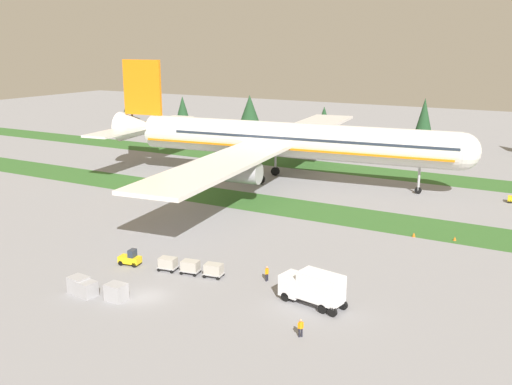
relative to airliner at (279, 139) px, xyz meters
The scene contains 17 objects.
ground_plane 55.77m from the airliner, 76.99° to the right, with size 400.00×400.00×0.00m, color gray.
grass_strip_near 21.67m from the airliner, 51.89° to the right, with size 320.00×10.14×0.01m, color #336028.
grass_strip_far 22.11m from the airliner, 52.92° to the left, with size 320.00×10.14×0.01m, color #336028.
airliner is the anchor object (origin of this frame).
baggage_tug 48.53m from the airliner, 84.19° to the right, with size 2.78×1.71×1.97m.
cargo_dolly_lead 48.45m from the airliner, 78.19° to the right, with size 2.42×1.84×1.55m.
cargo_dolly_second 48.65m from the airliner, 74.74° to the right, with size 2.42×1.84×1.55m.
cargo_dolly_third 49.02m from the airliner, 71.33° to the right, with size 2.42×1.84×1.55m.
catering_truck 55.26m from the airliner, 59.05° to the right, with size 7.24×3.40×3.58m.
ground_crew_marshaller 61.93m from the airliner, 60.81° to the right, with size 0.44×0.41×1.74m.
ground_crew_loader 49.39m from the airliner, 64.16° to the right, with size 0.36×0.55×1.74m.
uld_container_0 57.25m from the airliner, 84.46° to the right, with size 2.00×1.60×1.79m, color #A3A3A8.
uld_container_1 57.60m from the airliner, 83.18° to the right, with size 2.00×1.60×1.62m, color #A3A3A8.
uld_container_2 57.36m from the airliner, 79.66° to the right, with size 2.00×1.60×1.77m, color #A3A3A8.
taxiway_marker_0 38.54m from the airliner, 33.36° to the right, with size 0.44×0.44×0.62m, color orange.
taxiway_marker_1 42.31m from the airliner, 28.05° to the right, with size 0.44×0.44×0.52m, color orange.
distant_tree_line 53.40m from the airliner, 89.54° to the left, with size 198.68×9.90×12.16m.
Camera 1 is at (37.53, -43.42, 25.69)m, focal length 40.98 mm.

